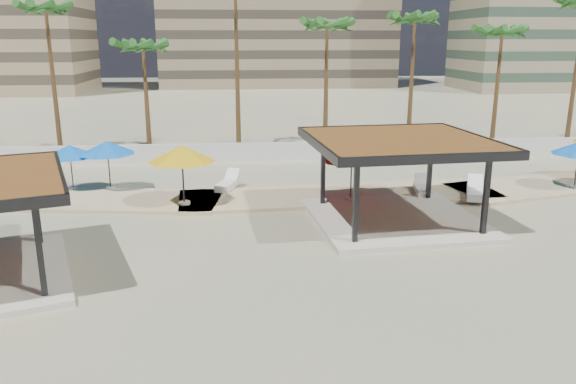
# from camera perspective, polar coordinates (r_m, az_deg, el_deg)

# --- Properties ---
(ground) EXTENTS (200.00, 200.00, 0.00)m
(ground) POSITION_cam_1_polar(r_m,az_deg,el_deg) (21.50, 3.47, -5.68)
(ground) COLOR tan
(ground) RESTS_ON ground
(promenade) EXTENTS (44.45, 7.97, 0.24)m
(promenade) POSITION_cam_1_polar(r_m,az_deg,el_deg) (29.00, 5.10, -0.02)
(promenade) COLOR #C6B284
(promenade) RESTS_ON ground
(boundary_wall) EXTENTS (56.00, 0.30, 1.20)m
(boundary_wall) POSITION_cam_1_polar(r_m,az_deg,el_deg) (36.67, -0.28, 4.14)
(boundary_wall) COLOR silver
(boundary_wall) RESTS_ON ground
(pavilion_central) EXTENTS (7.89, 7.89, 3.71)m
(pavilion_central) POSITION_cam_1_polar(r_m,az_deg,el_deg) (24.33, 11.12, 2.00)
(pavilion_central) COLOR beige
(pavilion_central) RESTS_ON ground
(umbrella_a) EXTENTS (2.86, 2.86, 2.30)m
(umbrella_a) POSITION_cam_1_polar(r_m,az_deg,el_deg) (30.76, -21.30, 3.88)
(umbrella_a) COLOR beige
(umbrella_a) RESTS_ON promenade
(umbrella_b) EXTENTS (3.34, 3.34, 2.82)m
(umbrella_b) POSITION_cam_1_polar(r_m,az_deg,el_deg) (26.26, -10.74, 3.85)
(umbrella_b) COLOR beige
(umbrella_b) RESTS_ON promenade
(umbrella_c) EXTENTS (3.56, 3.56, 2.65)m
(umbrella_c) POSITION_cam_1_polar(r_m,az_deg,el_deg) (26.72, 6.50, 3.90)
(umbrella_c) COLOR beige
(umbrella_c) RESTS_ON promenade
(umbrella_f) EXTENTS (3.35, 3.35, 2.51)m
(umbrella_f) POSITION_cam_1_polar(r_m,az_deg,el_deg) (30.07, -17.88, 4.30)
(umbrella_f) COLOR beige
(umbrella_f) RESTS_ON promenade
(lounger_a) EXTENTS (1.35, 2.30, 0.83)m
(lounger_a) POSITION_cam_1_polar(r_m,az_deg,el_deg) (29.39, -6.14, 0.81)
(lounger_a) COLOR white
(lounger_a) RESTS_ON promenade
(lounger_b) EXTENTS (1.58, 2.47, 0.89)m
(lounger_b) POSITION_cam_1_polar(r_m,az_deg,el_deg) (29.13, 18.48, -0.01)
(lounger_b) COLOR white
(lounger_b) RESTS_ON promenade
(lounger_c) EXTENTS (1.01, 2.18, 0.79)m
(lounger_c) POSITION_cam_1_polar(r_m,az_deg,el_deg) (29.09, 13.51, 0.29)
(lounger_c) COLOR white
(lounger_c) RESTS_ON promenade
(palm_b) EXTENTS (3.00, 3.00, 10.40)m
(palm_b) POSITION_cam_1_polar(r_m,az_deg,el_deg) (40.35, -23.36, 16.20)
(palm_b) COLOR brown
(palm_b) RESTS_ON ground
(palm_c) EXTENTS (3.00, 3.00, 8.07)m
(palm_c) POSITION_cam_1_polar(r_m,az_deg,el_deg) (38.40, -14.49, 13.75)
(palm_c) COLOR brown
(palm_c) RESTS_ON ground
(palm_d) EXTENTS (3.00, 3.00, 11.44)m
(palm_d) POSITION_cam_1_polar(r_m,az_deg,el_deg) (38.82, -5.36, 18.84)
(palm_d) COLOR brown
(palm_d) RESTS_ON ground
(palm_e) EXTENTS (3.00, 3.00, 9.40)m
(palm_e) POSITION_cam_1_polar(r_m,az_deg,el_deg) (38.73, 3.99, 16.05)
(palm_e) COLOR brown
(palm_e) RESTS_ON ground
(palm_f) EXTENTS (3.00, 3.00, 9.82)m
(palm_f) POSITION_cam_1_polar(r_m,az_deg,el_deg) (40.32, 12.75, 16.26)
(palm_f) COLOR brown
(palm_f) RESTS_ON ground
(palm_g) EXTENTS (3.00, 3.00, 8.99)m
(palm_g) POSITION_cam_1_polar(r_m,az_deg,el_deg) (42.14, 20.90, 14.53)
(palm_g) COLOR brown
(palm_g) RESTS_ON ground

